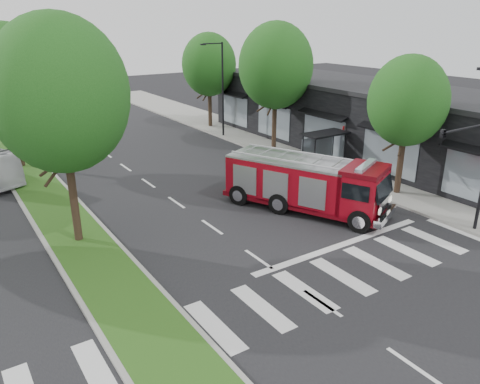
# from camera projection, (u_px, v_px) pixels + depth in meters

# --- Properties ---
(ground) EXTENTS (140.00, 140.00, 0.00)m
(ground) POSITION_uv_depth(u_px,v_px,m) (259.00, 259.00, 20.23)
(ground) COLOR black
(ground) RESTS_ON ground
(sidewalk_right) EXTENTS (5.00, 80.00, 0.15)m
(sidewalk_right) POSITION_uv_depth(u_px,v_px,m) (317.00, 159.00, 34.50)
(sidewalk_right) COLOR gray
(sidewalk_right) RESTS_ON ground
(median) EXTENTS (3.00, 50.00, 0.15)m
(median) POSITION_uv_depth(u_px,v_px,m) (28.00, 174.00, 31.18)
(median) COLOR gray
(median) RESTS_ON ground
(storefront_row) EXTENTS (8.00, 30.00, 5.00)m
(storefront_row) POSITION_uv_depth(u_px,v_px,m) (363.00, 120.00, 35.98)
(storefront_row) COLOR black
(storefront_row) RESTS_ON ground
(bus_shelter) EXTENTS (3.20, 1.60, 2.61)m
(bus_shelter) POSITION_uv_depth(u_px,v_px,m) (323.00, 140.00, 31.69)
(bus_shelter) COLOR black
(bus_shelter) RESTS_ON ground
(tree_right_near) EXTENTS (4.40, 4.40, 8.05)m
(tree_right_near) POSITION_uv_depth(u_px,v_px,m) (408.00, 101.00, 25.84)
(tree_right_near) COLOR black
(tree_right_near) RESTS_ON ground
(tree_right_mid) EXTENTS (5.60, 5.60, 9.72)m
(tree_right_mid) POSITION_uv_depth(u_px,v_px,m) (276.00, 66.00, 34.88)
(tree_right_mid) COLOR black
(tree_right_mid) RESTS_ON ground
(tree_right_far) EXTENTS (5.00, 5.00, 8.73)m
(tree_right_far) POSITION_uv_depth(u_px,v_px,m) (209.00, 65.00, 42.92)
(tree_right_far) COLOR black
(tree_right_far) RESTS_ON ground
(tree_median_near) EXTENTS (5.80, 5.80, 10.16)m
(tree_median_near) POSITION_uv_depth(u_px,v_px,m) (60.00, 95.00, 19.45)
(tree_median_near) COLOR black
(tree_median_near) RESTS_ON ground
(tree_median_far) EXTENTS (5.60, 5.60, 9.72)m
(tree_median_far) POSITION_uv_depth(u_px,v_px,m) (7.00, 73.00, 30.51)
(tree_median_far) COLOR black
(tree_median_far) RESTS_ON ground
(streetlight_right_far) EXTENTS (2.11, 0.20, 8.00)m
(streetlight_right_far) POSITION_uv_depth(u_px,v_px,m) (221.00, 85.00, 39.67)
(streetlight_right_far) COLOR black
(streetlight_right_far) RESTS_ON ground
(fire_engine) EXTENTS (6.17, 9.28, 3.12)m
(fire_engine) POSITION_uv_depth(u_px,v_px,m) (305.00, 184.00, 24.99)
(fire_engine) COLOR #54040C
(fire_engine) RESTS_ON ground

